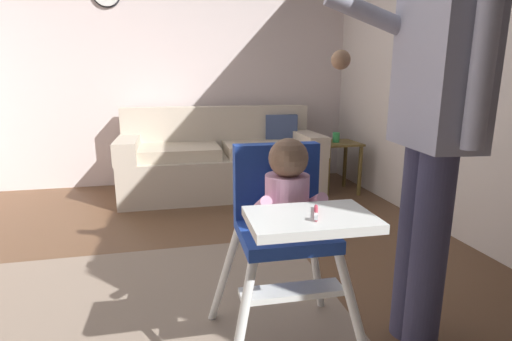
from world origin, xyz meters
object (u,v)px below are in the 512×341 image
couch (222,160)px  high_chair (285,211)px  side_table (337,156)px  sippy_cup (336,137)px  adult_standing (433,124)px  toy_ball_second (309,219)px

couch → high_chair: size_ratio=2.14×
side_table → sippy_cup: sippy_cup is taller
couch → adult_standing: (0.49, -2.56, 0.63)m
side_table → high_chair: bearing=-119.1°
high_chair → side_table: (1.23, 2.21, -0.25)m
side_table → sippy_cup: 0.19m
high_chair → couch: bearing=179.4°
toy_ball_second → sippy_cup: size_ratio=1.89×
side_table → toy_ball_second: bearing=-124.3°
adult_standing → sippy_cup: (0.64, 2.28, -0.39)m
adult_standing → sippy_cup: bearing=-98.2°
high_chair → adult_standing: 0.66m
side_table → sippy_cup: size_ratio=5.20×
couch → toy_ball_second: bearing=21.8°
high_chair → adult_standing: adult_standing is taller
toy_ball_second → sippy_cup: bearing=56.7°
couch → side_table: couch is taller
side_table → adult_standing: bearing=-106.2°
adult_standing → couch: bearing=-71.7°
toy_ball_second → sippy_cup: (0.63, 0.96, 0.48)m
couch → adult_standing: size_ratio=1.17×
side_table → sippy_cup: bearing=180.0°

